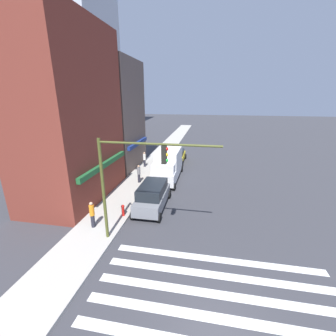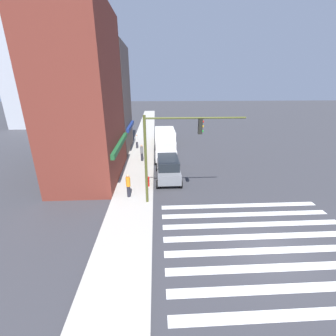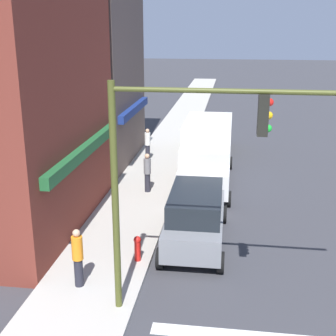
{
  "view_description": "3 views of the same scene",
  "coord_description": "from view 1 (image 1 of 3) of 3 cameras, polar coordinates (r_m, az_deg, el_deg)",
  "views": [
    {
      "loc": [
        -5.65,
        0.67,
        8.28
      ],
      "look_at": [
        15.92,
        4.7,
        1.2
      ],
      "focal_mm": 24.0,
      "sensor_mm": 36.0,
      "label": 1
    },
    {
      "loc": [
        -8.92,
        5.68,
        8.02
      ],
      "look_at": [
        9.5,
        4.7,
        1.0
      ],
      "focal_mm": 24.0,
      "sensor_mm": 36.0,
      "label": 2
    },
    {
      "loc": [
        -5.52,
        3.57,
        7.42
      ],
      "look_at": [
        11.85,
        6.0,
        2.0
      ],
      "focal_mm": 50.0,
      "sensor_mm": 36.0,
      "label": 3
    }
  ],
  "objects": [
    {
      "name": "tower_distant",
      "position": [
        56.4,
        -22.22,
        34.43
      ],
      "size": [
        15.45,
        10.59,
        50.8
      ],
      "color": "#B2B7C1",
      "rests_on": "ground_plane"
    },
    {
      "name": "suv_grey",
      "position": [
        17.27,
        -3.94,
        -6.97
      ],
      "size": [
        4.71,
        2.12,
        1.94
      ],
      "rotation": [
        0.0,
        0.0,
        0.01
      ],
      "color": "slate",
      "rests_on": "ground_plane"
    },
    {
      "name": "pedestrian_orange_vest",
      "position": [
        15.41,
        -18.7,
        -11.03
      ],
      "size": [
        0.32,
        0.32,
        1.77
      ],
      "rotation": [
        0.0,
        0.0,
        2.17
      ],
      "color": "#23232D",
      "rests_on": "sidewalk_left"
    },
    {
      "name": "sidewalk_left",
      "position": [
        12.08,
        -32.26,
        -28.25
      ],
      "size": [
        120.0,
        3.0,
        0.15
      ],
      "color": "#B2ADA3",
      "rests_on": "ground_plane"
    },
    {
      "name": "pedestrian_white_shirt",
      "position": [
        26.91,
        -5.99,
        2.25
      ],
      "size": [
        0.32,
        0.32,
        1.77
      ],
      "rotation": [
        0.0,
        0.0,
        2.18
      ],
      "color": "#23232D",
      "rests_on": "sidewalk_left"
    },
    {
      "name": "box_truck_white",
      "position": [
        22.95,
        0.01,
        0.93
      ],
      "size": [
        6.21,
        2.42,
        3.04
      ],
      "rotation": [
        0.0,
        0.0,
        -0.0
      ],
      "color": "white",
      "rests_on": "ground_plane"
    },
    {
      "name": "storefront_row",
      "position": [
        22.55,
        -18.6,
        12.4
      ],
      "size": [
        16.95,
        5.3,
        13.59
      ],
      "color": "maroon",
      "rests_on": "ground_plane"
    },
    {
      "name": "pedestrian_grey_coat",
      "position": [
        22.02,
        -7.41,
        -1.37
      ],
      "size": [
        0.32,
        0.32,
        1.77
      ],
      "rotation": [
        0.0,
        0.0,
        5.02
      ],
      "color": "#23232D",
      "rests_on": "sidewalk_left"
    },
    {
      "name": "traffic_signal",
      "position": [
        12.21,
        -9.78,
        -1.24
      ],
      "size": [
        0.32,
        6.48,
        6.17
      ],
      "color": "#474C1E",
      "rests_on": "ground_plane"
    },
    {
      "name": "fire_hydrant",
      "position": [
        16.41,
        -11.37,
        -10.34
      ],
      "size": [
        0.24,
        0.24,
        0.84
      ],
      "color": "red",
      "rests_on": "sidewalk_left"
    },
    {
      "name": "sedan_yellow",
      "position": [
        29.22,
        2.32,
        3.13
      ],
      "size": [
        4.43,
        2.02,
        1.59
      ],
      "rotation": [
        0.0,
        0.0,
        0.02
      ],
      "color": "yellow",
      "rests_on": "ground_plane"
    }
  ]
}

